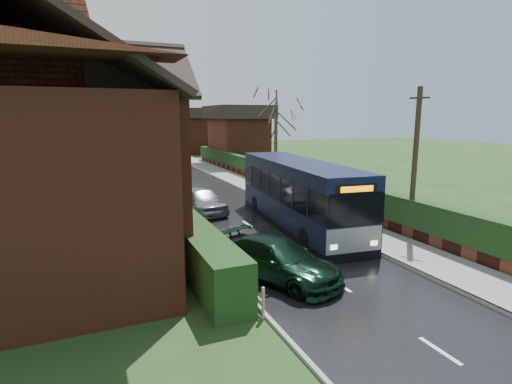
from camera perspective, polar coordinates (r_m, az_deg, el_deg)
name	(u,v)px	position (r m, az deg, el deg)	size (l,w,h in m)	color
ground	(308,264)	(15.03, 7.44, -10.23)	(140.00, 140.00, 0.00)	#314B20
road	(222,208)	(23.81, -4.82, -2.26)	(6.00, 100.00, 0.02)	black
pavement	(286,201)	(25.40, 4.32, -1.28)	(2.50, 100.00, 0.14)	slate
kerb_right	(269,202)	(24.89, 1.87, -1.51)	(0.12, 100.00, 0.14)	gray
kerb_left	(171,212)	(23.06, -12.04, -2.79)	(0.12, 100.00, 0.10)	gray
front_hedge	(174,222)	(17.96, -11.69, -4.18)	(1.20, 16.00, 1.60)	black
picket_fence	(191,228)	(18.20, -9.33, -5.03)	(0.10, 16.00, 0.90)	gray
right_wall_hedge	(308,185)	(25.96, 7.39, 1.06)	(0.60, 50.00, 1.80)	maroon
brick_house	(41,143)	(16.92, -28.36, 6.14)	(9.30, 14.60, 10.30)	maroon
bus	(298,194)	(19.62, 6.07, -0.35)	(3.47, 10.79, 3.22)	black
car_silver	(201,200)	(22.59, -7.91, -1.11)	(1.77, 4.40, 1.50)	#A4A4A9
car_green	(278,259)	(13.48, 3.13, -9.59)	(1.90, 4.67, 1.36)	black
car_distant	(142,152)	(55.93, -16.04, 5.55)	(1.42, 4.08, 1.35)	black
bus_stop_sign	(317,184)	(21.54, 8.68, 1.15)	(0.12, 0.42, 2.75)	slate
telegraph_pole	(415,164)	(18.55, 21.72, 3.73)	(0.38, 0.82, 6.59)	#2C2413
tree_right_far	(276,109)	(34.79, 2.89, 11.79)	(4.15, 4.15, 8.01)	#382921
tree_house_side	(23,75)	(25.20, -30.31, 14.24)	(4.42, 4.42, 10.05)	#3A2F22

